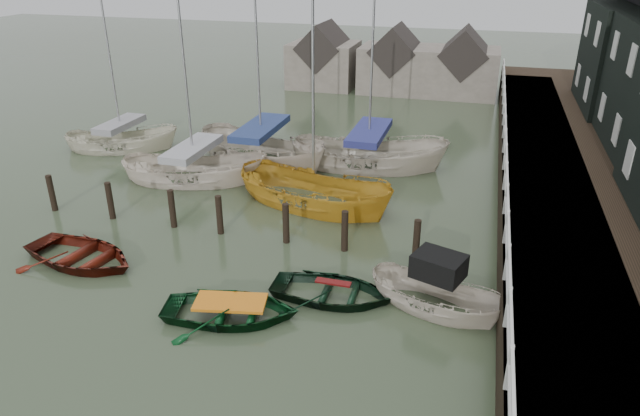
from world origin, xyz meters
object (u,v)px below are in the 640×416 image
(sailboat_a, at_px, (195,179))
(sailboat_d, at_px, (368,165))
(sailboat_b, at_px, (262,162))
(rowboat_red, at_px, (82,263))
(motorboat, at_px, (434,305))
(sailboat_c, at_px, (314,204))
(sailboat_e, at_px, (123,148))
(rowboat_dkgreen, at_px, (333,298))
(rowboat_green, at_px, (232,318))

(sailboat_a, distance_m, sailboat_d, 7.63)
(sailboat_b, relative_size, sailboat_d, 1.02)
(rowboat_red, bearing_deg, motorboat, -76.81)
(motorboat, relative_size, sailboat_c, 0.37)
(rowboat_red, xyz_separation_m, sailboat_c, (5.70, 6.26, 0.01))
(rowboat_red, bearing_deg, sailboat_e, 37.58)
(sailboat_c, bearing_deg, sailboat_d, 2.45)
(sailboat_a, bearing_deg, rowboat_dkgreen, -144.11)
(sailboat_b, bearing_deg, sailboat_d, -58.04)
(rowboat_green, xyz_separation_m, sailboat_d, (1.16, 12.30, 0.06))
(rowboat_red, relative_size, sailboat_e, 0.38)
(rowboat_green, height_order, sailboat_a, sailboat_a)
(motorboat, distance_m, sailboat_b, 12.93)
(sailboat_c, height_order, sailboat_d, sailboat_c)
(rowboat_dkgreen, bearing_deg, sailboat_d, 4.95)
(rowboat_green, distance_m, sailboat_b, 12.00)
(rowboat_green, bearing_deg, sailboat_a, 20.90)
(rowboat_green, xyz_separation_m, sailboat_b, (-3.60, 11.44, 0.06))
(rowboat_dkgreen, relative_size, sailboat_e, 0.34)
(motorboat, distance_m, sailboat_a, 12.61)
(sailboat_a, xyz_separation_m, sailboat_e, (-5.31, 2.74, 0.00))
(rowboat_green, relative_size, sailboat_e, 0.35)
(rowboat_dkgreen, xyz_separation_m, sailboat_a, (-7.89, 6.97, 0.07))
(rowboat_red, xyz_separation_m, motorboat, (10.87, 0.54, 0.11))
(sailboat_e, bearing_deg, motorboat, -141.09)
(rowboat_green, relative_size, sailboat_d, 0.32)
(motorboat, height_order, sailboat_c, sailboat_c)
(rowboat_red, height_order, sailboat_b, sailboat_b)
(sailboat_b, bearing_deg, rowboat_dkgreen, -126.90)
(sailboat_c, xyz_separation_m, sailboat_d, (1.17, 4.64, 0.05))
(motorboat, bearing_deg, rowboat_red, 112.16)
(rowboat_red, relative_size, rowboat_green, 1.09)
(sailboat_c, bearing_deg, rowboat_red, 154.24)
(rowboat_dkgreen, xyz_separation_m, sailboat_d, (-1.21, 10.65, 0.06))
(sailboat_d, height_order, sailboat_e, sailboat_d)
(sailboat_b, height_order, sailboat_c, sailboat_b)
(rowboat_dkgreen, height_order, sailboat_a, sailboat_a)
(rowboat_red, xyz_separation_m, sailboat_b, (2.10, 10.05, 0.06))
(sailboat_c, bearing_deg, rowboat_dkgreen, -141.90)
(sailboat_e, bearing_deg, rowboat_green, -156.92)
(sailboat_a, bearing_deg, sailboat_d, -73.83)
(sailboat_b, bearing_deg, rowboat_green, -140.79)
(rowboat_green, height_order, motorboat, motorboat)
(sailboat_b, xyz_separation_m, sailboat_e, (-7.24, -0.08, 0.01))
(rowboat_green, height_order, sailboat_d, sailboat_d)
(rowboat_green, distance_m, sailboat_a, 10.24)
(rowboat_dkgreen, distance_m, sailboat_c, 6.46)
(sailboat_e, bearing_deg, rowboat_red, -173.34)
(rowboat_red, bearing_deg, sailboat_b, -1.48)
(motorboat, relative_size, sailboat_a, 0.35)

